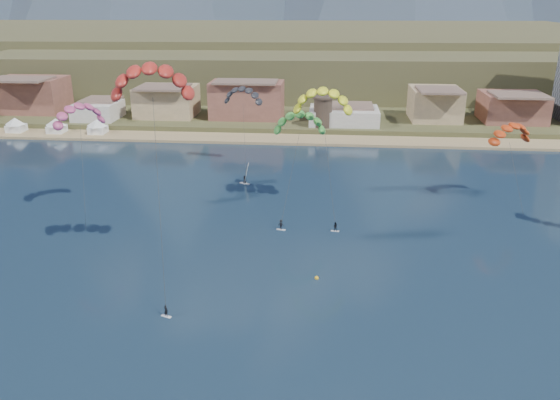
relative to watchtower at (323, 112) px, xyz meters
The scene contains 14 objects.
beach 11.25m from the watchtower, 122.01° to the right, with size 2200.00×12.00×0.90m.
land 446.07m from the watchtower, 90.64° to the left, with size 2200.00×900.00×4.00m.
foothills 119.77m from the watchtower, 81.65° to the left, with size 940.00×210.00×18.00m.
town 45.73m from the watchtower, 169.92° to the left, with size 400.00×24.00×12.00m.
watchtower is the anchor object (origin of this frame).
beach_tents 81.69m from the watchtower, behind, with size 43.40×6.40×5.00m.
kitesurfer_red 91.49m from the watchtower, 103.87° to the right, with size 11.92×15.85×31.54m.
kitesurfer_yellow 61.89m from the watchtower, 89.46° to the right, with size 11.09×12.41×24.18m.
kitesurfer_green 56.73m from the watchtower, 93.75° to the right, with size 10.39×16.99×20.86m.
distant_kite_pink 78.26m from the watchtower, 122.36° to the right, with size 9.09×9.39×21.91m.
distant_kite_dark 38.48m from the watchtower, 118.71° to the right, with size 9.76×6.57×19.95m.
distant_kite_red 63.47m from the watchtower, 55.54° to the right, with size 9.75×7.69×17.27m.
windsurfer 48.87m from the watchtower, 108.61° to the right, with size 2.64×2.67×4.22m.
buoy 86.98m from the watchtower, 89.56° to the right, with size 0.61×0.61×0.61m.
Camera 1 is at (6.62, -43.69, 38.37)m, focal length 36.00 mm.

